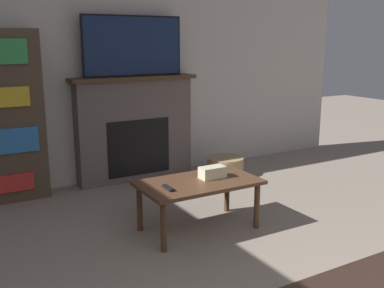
# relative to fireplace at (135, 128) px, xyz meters

# --- Properties ---
(wall_back) EXTENTS (6.78, 0.06, 2.70)m
(wall_back) POSITION_rel_fireplace_xyz_m (-0.33, 0.14, 0.75)
(wall_back) COLOR beige
(wall_back) RESTS_ON ground_plane
(fireplace) EXTENTS (1.45, 0.28, 1.19)m
(fireplace) POSITION_rel_fireplace_xyz_m (0.00, 0.00, 0.00)
(fireplace) COLOR #605651
(fireplace) RESTS_ON ground_plane
(tv) EXTENTS (1.15, 0.03, 0.66)m
(tv) POSITION_rel_fireplace_xyz_m (0.00, -0.02, 0.92)
(tv) COLOR black
(tv) RESTS_ON fireplace
(coffee_table) EXTENTS (1.01, 0.57, 0.43)m
(coffee_table) POSITION_rel_fireplace_xyz_m (-0.11, -1.61, -0.22)
(coffee_table) COLOR brown
(coffee_table) RESTS_ON ground_plane
(tissue_box) EXTENTS (0.22, 0.12, 0.10)m
(tissue_box) POSITION_rel_fireplace_xyz_m (0.04, -1.60, -0.12)
(tissue_box) COLOR beige
(tissue_box) RESTS_ON coffee_table
(remote_control) EXTENTS (0.04, 0.15, 0.02)m
(remote_control) POSITION_rel_fireplace_xyz_m (-0.43, -1.68, -0.16)
(remote_control) COLOR black
(remote_control) RESTS_ON coffee_table
(bookshelf) EXTENTS (0.75, 0.29, 1.70)m
(bookshelf) POSITION_rel_fireplace_xyz_m (-1.39, -0.02, 0.25)
(bookshelf) COLOR #4C3D2D
(bookshelf) RESTS_ON ground_plane
(storage_basket) EXTENTS (0.44, 0.44, 0.22)m
(storage_basket) POSITION_rel_fireplace_xyz_m (0.99, -0.40, -0.49)
(storage_basket) COLOR tan
(storage_basket) RESTS_ON ground_plane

